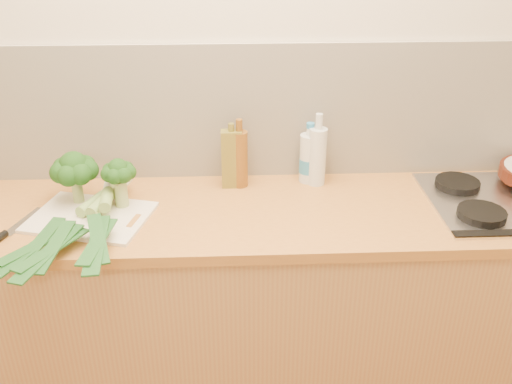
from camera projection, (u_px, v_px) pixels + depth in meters
room_shell at (234, 113)px, 2.23m from camera, size 3.50×3.50×3.50m
counter at (237, 306)px, 2.30m from camera, size 3.20×0.62×0.90m
gas_hob at (508, 200)px, 2.13m from camera, size 0.58×0.50×0.04m
chopping_board at (90, 217)px, 2.03m from camera, size 0.47×0.39×0.01m
broccoli_left at (74, 170)px, 2.06m from camera, size 0.17×0.17×0.20m
broccoli_right at (119, 174)px, 2.04m from camera, size 0.12×0.13×0.19m
leek_front at (78, 214)px, 1.99m from camera, size 0.31×0.62×0.04m
leek_mid at (92, 211)px, 1.97m from camera, size 0.27×0.69×0.04m
leek_back at (104, 211)px, 1.94m from camera, size 0.12×0.63×0.04m
chefs_knife at (1, 237)px, 1.90m from camera, size 0.14×0.32×0.02m
oil_tin at (232, 158)px, 2.21m from camera, size 0.08×0.05×0.26m
glass_bottle at (317, 155)px, 2.23m from camera, size 0.07×0.07×0.29m
amber_bottle at (240, 158)px, 2.22m from camera, size 0.06×0.06×0.28m
water_bottle at (309, 159)px, 2.27m from camera, size 0.08×0.08×0.23m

